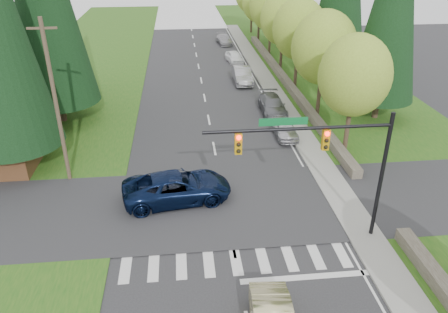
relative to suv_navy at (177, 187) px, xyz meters
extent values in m
plane|color=#28282B|center=(2.71, -8.88, -0.87)|extent=(120.00, 120.00, 0.00)
cube|color=#1F5316|center=(15.71, 11.12, -0.84)|extent=(14.00, 110.00, 0.06)
cube|color=#1F5316|center=(-10.29, 11.12, -0.84)|extent=(14.00, 110.00, 0.06)
cube|color=#28282B|center=(2.71, -0.88, -0.87)|extent=(120.00, 8.00, 0.10)
cube|color=gray|center=(9.61, 13.12, -0.80)|extent=(1.80, 80.00, 0.13)
cube|color=gray|center=(8.76, 13.12, -0.80)|extent=(0.20, 80.00, 0.13)
cube|color=#4C4438|center=(11.31, 21.12, -0.52)|extent=(0.70, 40.00, 0.70)
cylinder|color=black|center=(9.91, -4.38, 2.53)|extent=(0.20, 0.20, 6.80)
cylinder|color=black|center=(5.61, -4.38, 5.33)|extent=(8.60, 0.16, 0.16)
cube|color=#0C662D|center=(4.91, -4.33, 5.68)|extent=(2.20, 0.04, 0.35)
cube|color=#BF8C0C|center=(6.91, -4.38, 4.73)|extent=(0.32, 0.24, 1.00)
sphere|color=#FF0C05|center=(6.91, -4.52, 5.08)|extent=(0.22, 0.22, 0.22)
cube|color=#BF8C0C|center=(2.91, -4.38, 4.73)|extent=(0.32, 0.24, 1.00)
sphere|color=#FF0C05|center=(2.91, -4.52, 5.08)|extent=(0.22, 0.22, 0.22)
cylinder|color=#473828|center=(-6.79, 3.12, 4.13)|extent=(0.24, 0.24, 10.00)
cube|color=#473828|center=(-6.79, 3.12, 8.53)|extent=(1.60, 0.10, 0.12)
cylinder|color=#38281C|center=(11.91, 5.12, 1.51)|extent=(0.32, 0.32, 4.76)
ellipsoid|color=olive|center=(11.91, 5.12, 4.74)|extent=(4.80, 4.80, 5.52)
cylinder|color=#38281C|center=(12.01, 12.12, 1.60)|extent=(0.32, 0.32, 4.93)
ellipsoid|color=olive|center=(12.01, 12.12, 4.94)|extent=(5.20, 5.20, 5.98)
cylinder|color=#38281C|center=(11.81, 19.12, 1.65)|extent=(0.32, 0.32, 5.04)
ellipsoid|color=olive|center=(11.81, 19.12, 5.07)|extent=(5.00, 5.00, 5.75)
cylinder|color=#38281C|center=(11.91, 26.12, 1.54)|extent=(0.32, 0.32, 4.82)
ellipsoid|color=olive|center=(11.91, 26.12, 4.81)|extent=(5.00, 5.00, 5.75)
cylinder|color=#38281C|center=(12.01, 33.12, 1.71)|extent=(0.32, 0.32, 5.15)
ellipsoid|color=olive|center=(12.01, 33.12, 5.21)|extent=(5.40, 5.40, 6.21)
cylinder|color=#38281C|center=(11.81, 40.12, 1.49)|extent=(0.32, 0.32, 4.70)
ellipsoid|color=olive|center=(11.81, 40.12, 4.68)|extent=(4.80, 4.80, 5.52)
cylinder|color=#38281C|center=(11.91, 47.12, 1.63)|extent=(0.32, 0.32, 4.98)
cylinder|color=#38281C|center=(-10.29, 5.12, 0.13)|extent=(0.50, 0.50, 2.00)
cylinder|color=#38281C|center=(-9.29, 13.12, 0.13)|extent=(0.50, 0.50, 2.00)
cylinder|color=#38281C|center=(-11.29, 19.12, 0.13)|extent=(0.50, 0.50, 2.00)
cylinder|color=#38281C|center=(16.71, 11.12, 0.13)|extent=(0.50, 0.50, 2.00)
cylinder|color=#38281C|center=(17.71, 25.12, 0.13)|extent=(0.50, 0.50, 2.00)
cylinder|color=#38281C|center=(16.71, 39.12, 0.13)|extent=(0.50, 0.50, 2.00)
imported|color=#0A1635|center=(0.00, 0.00, 0.00)|extent=(6.59, 3.75, 1.73)
imported|color=silver|center=(8.23, 8.16, -0.20)|extent=(1.63, 3.91, 1.32)
imported|color=slate|center=(8.31, 13.12, -0.15)|extent=(2.09, 4.97, 1.43)
imported|color=#9E9DA2|center=(6.91, 21.82, -0.06)|extent=(1.71, 4.89, 1.61)
imported|color=white|center=(7.08, 29.90, -0.20)|extent=(2.09, 4.07, 1.33)
imported|color=#9C9BA0|center=(6.91, 39.68, -0.23)|extent=(2.26, 4.58, 1.28)
camera|label=1|loc=(0.45, -21.75, 13.10)|focal=35.00mm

